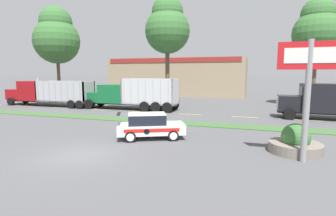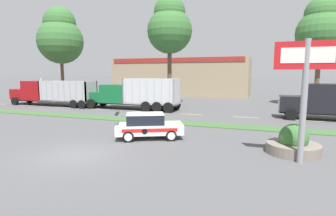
% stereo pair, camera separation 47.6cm
% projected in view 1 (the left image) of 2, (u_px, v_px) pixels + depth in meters
% --- Properties ---
extents(ground_plane, '(600.00, 600.00, 0.00)m').
position_uv_depth(ground_plane, '(80.00, 155.00, 13.48)').
color(ground_plane, '#515154').
extents(grass_verge, '(120.00, 1.82, 0.06)m').
position_uv_depth(grass_verge, '(152.00, 121.00, 22.82)').
color(grass_verge, '#3D6633').
rests_on(grass_verge, ground_plane).
extents(centre_line_1, '(2.40, 0.14, 0.01)m').
position_uv_depth(centre_line_1, '(25.00, 106.00, 33.46)').
color(centre_line_1, yellow).
rests_on(centre_line_1, ground_plane).
extents(centre_line_2, '(2.40, 0.14, 0.01)m').
position_uv_depth(centre_line_2, '(60.00, 108.00, 31.78)').
color(centre_line_2, yellow).
rests_on(centre_line_2, ground_plane).
extents(centre_line_3, '(2.40, 0.14, 0.01)m').
position_uv_depth(centre_line_3, '(98.00, 110.00, 30.10)').
color(centre_line_3, yellow).
rests_on(centre_line_3, ground_plane).
extents(centre_line_4, '(2.40, 0.14, 0.01)m').
position_uv_depth(centre_line_4, '(141.00, 112.00, 28.42)').
color(centre_line_4, yellow).
rests_on(centre_line_4, ground_plane).
extents(centre_line_5, '(2.40, 0.14, 0.01)m').
position_uv_depth(centre_line_5, '(190.00, 114.00, 26.74)').
color(centre_line_5, yellow).
rests_on(centre_line_5, ground_plane).
extents(centre_line_6, '(2.40, 0.14, 0.01)m').
position_uv_depth(centre_line_6, '(245.00, 117.00, 25.06)').
color(centre_line_6, yellow).
rests_on(centre_line_6, ground_plane).
extents(centre_line_7, '(2.40, 0.14, 0.01)m').
position_uv_depth(centre_line_7, '(308.00, 120.00, 23.38)').
color(centre_line_7, yellow).
rests_on(centre_line_7, ground_plane).
extents(dump_truck_lead, '(11.82, 2.56, 3.42)m').
position_uv_depth(dump_truck_lead, '(334.00, 102.00, 23.39)').
color(dump_truck_lead, black).
rests_on(dump_truck_lead, ground_plane).
extents(dump_truck_mid, '(12.41, 2.62, 3.57)m').
position_uv_depth(dump_truck_mid, '(41.00, 93.00, 33.75)').
color(dump_truck_mid, black).
rests_on(dump_truck_mid, ground_plane).
extents(dump_truck_trail, '(11.56, 2.85, 3.57)m').
position_uv_depth(dump_truck_trail, '(123.00, 96.00, 30.56)').
color(dump_truck_trail, black).
rests_on(dump_truck_trail, ground_plane).
extents(rally_car, '(4.60, 3.44, 1.67)m').
position_uv_depth(rally_car, '(150.00, 126.00, 16.81)').
color(rally_car, white).
rests_on(rally_car, ground_plane).
extents(store_sign_post, '(2.73, 0.28, 5.71)m').
position_uv_depth(store_sign_post, '(309.00, 76.00, 11.94)').
color(store_sign_post, gray).
rests_on(store_sign_post, ground_plane).
extents(stone_planter, '(2.67, 2.67, 1.57)m').
position_uv_depth(stone_planter, '(295.00, 143.00, 13.85)').
color(stone_planter, slate).
rests_on(stone_planter, ground_plane).
extents(store_building_backdrop, '(25.26, 12.10, 6.88)m').
position_uv_depth(store_building_backdrop, '(180.00, 77.00, 51.82)').
color(store_building_backdrop, '#9E896B').
rests_on(store_building_backdrop, ground_plane).
extents(tree_behind_left, '(5.68, 5.68, 13.16)m').
position_uv_depth(tree_behind_left, '(317.00, 29.00, 31.72)').
color(tree_behind_left, brown).
rests_on(tree_behind_left, ground_plane).
extents(tree_behind_centre, '(5.72, 5.72, 13.80)m').
position_uv_depth(tree_behind_centre, '(167.00, 27.00, 33.30)').
color(tree_behind_centre, brown).
rests_on(tree_behind_centre, ground_plane).
extents(tree_behind_right, '(6.93, 6.93, 14.26)m').
position_uv_depth(tree_behind_right, '(57.00, 36.00, 40.20)').
color(tree_behind_right, brown).
rests_on(tree_behind_right, ground_plane).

